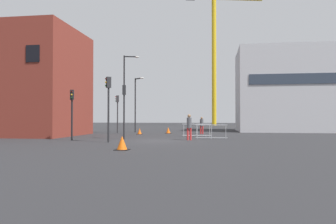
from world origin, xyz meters
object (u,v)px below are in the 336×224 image
object	(u,v)px
traffic_light_median	(117,108)
traffic_light_verge	(72,106)
traffic_light_far	(124,103)
pedestrian_walking	(202,124)
traffic_light_near	(108,99)
traffic_cone_striped	(168,131)
construction_crane	(215,42)
traffic_cone_orange	(122,143)
streetlamp_short	(136,100)
traffic_cone_on_verge	(140,131)
pedestrian_waiting	(189,125)
streetlamp_tall	(126,88)

from	to	relation	value
traffic_light_median	traffic_light_verge	distance (m)	11.00
traffic_light_far	pedestrian_walking	world-z (taller)	traffic_light_far
traffic_light_near	traffic_cone_striped	size ratio (longest dim) A/B	6.88
construction_crane	traffic_cone_orange	size ratio (longest dim) A/B	38.68
streetlamp_short	traffic_cone_striped	distance (m)	5.35
construction_crane	traffic_cone_on_verge	xyz separation A→B (m)	(-7.24, -36.00, -16.88)
construction_crane	traffic_light_near	distance (m)	48.93
construction_crane	traffic_cone_orange	world-z (taller)	construction_crane
construction_crane	traffic_light_far	distance (m)	46.06
traffic_light_near	traffic_cone_on_verge	size ratio (longest dim) A/B	7.30
traffic_light_near	pedestrian_waiting	bearing A→B (deg)	29.71
pedestrian_walking	traffic_cone_orange	size ratio (longest dim) A/B	2.40
construction_crane	traffic_light_near	xyz separation A→B (m)	(-6.84, -46.28, -14.34)
traffic_light_median	traffic_cone_striped	xyz separation A→B (m)	(5.33, -0.06, -2.34)
traffic_light_far	traffic_cone_orange	world-z (taller)	traffic_light_far
pedestrian_waiting	traffic_light_verge	bearing A→B (deg)	-169.67
pedestrian_waiting	traffic_cone_on_verge	distance (m)	9.21
construction_crane	traffic_light_median	bearing A→B (deg)	-106.55
traffic_light_far	traffic_light_verge	xyz separation A→B (m)	(-3.26, -1.70, -0.28)
traffic_light_far	traffic_cone_striped	size ratio (longest dim) A/B	6.51
traffic_light_near	traffic_cone_on_verge	xyz separation A→B (m)	(-0.40, 10.28, -2.54)
pedestrian_walking	traffic_cone_on_verge	size ratio (longest dim) A/B	2.89
streetlamp_short	pedestrian_waiting	distance (m)	13.41
traffic_light_median	pedestrian_walking	world-z (taller)	traffic_light_median
traffic_light_near	traffic_cone_orange	xyz separation A→B (m)	(2.26, -4.56, -2.48)
construction_crane	traffic_light_far	size ratio (longest dim) A/B	6.74
streetlamp_short	traffic_light_near	size ratio (longest dim) A/B	1.41
traffic_light_far	traffic_light_near	bearing A→B (deg)	-92.88
streetlamp_tall	traffic_cone_orange	size ratio (longest dim) A/B	11.18
traffic_light_median	construction_crane	bearing A→B (deg)	73.45
streetlamp_tall	traffic_light_far	world-z (taller)	streetlamp_tall
streetlamp_short	traffic_light_median	xyz separation A→B (m)	(-1.54, -1.85, -0.92)
streetlamp_tall	traffic_light_far	size ratio (longest dim) A/B	1.95
traffic_cone_striped	traffic_light_median	bearing A→B (deg)	179.35
traffic_cone_on_verge	streetlamp_short	bearing A→B (deg)	108.34
construction_crane	pedestrian_waiting	xyz separation A→B (m)	(-1.88, -43.45, -16.07)
construction_crane	streetlamp_short	world-z (taller)	construction_crane
traffic_light_median	traffic_cone_striped	size ratio (longest dim) A/B	6.37
traffic_light_verge	traffic_cone_orange	distance (m)	8.25
traffic_light_median	traffic_light_far	xyz separation A→B (m)	(3.39, -9.29, 0.05)
traffic_light_near	traffic_cone_orange	world-z (taller)	traffic_light_near
streetlamp_tall	traffic_cone_striped	size ratio (longest dim) A/B	12.67
pedestrian_waiting	traffic_cone_on_verge	xyz separation A→B (m)	(-5.36, 7.45, -0.81)
pedestrian_walking	traffic_cone_striped	size ratio (longest dim) A/B	2.72
streetlamp_short	traffic_cone_on_verge	xyz separation A→B (m)	(1.30, -3.92, -3.27)
traffic_light_verge	pedestrian_waiting	world-z (taller)	traffic_light_verge
pedestrian_waiting	traffic_cone_orange	bearing A→B (deg)	-110.07
pedestrian_walking	streetlamp_short	bearing A→B (deg)	159.59
traffic_light_median	traffic_cone_on_verge	size ratio (longest dim) A/B	6.77
pedestrian_waiting	traffic_cone_orange	xyz separation A→B (m)	(-2.70, -7.39, -0.75)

